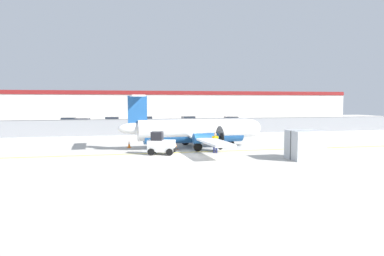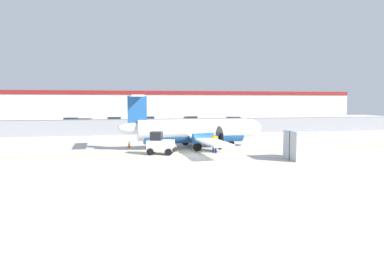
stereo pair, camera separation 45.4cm
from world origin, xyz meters
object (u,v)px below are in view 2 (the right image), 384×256
object	(u,v)px
parked_car_6	(227,123)
parked_car_7	(234,121)
parked_car_5	(190,121)
parked_car_1	(84,123)
ground_crew_worker	(215,142)
cargo_container	(304,145)
parked_car_0	(71,122)
traffic_cone_near_right	(129,144)
parked_car_3	(147,121)
parked_car_2	(114,122)
parked_car_4	(170,124)
baggage_tug	(160,144)
traffic_cone_near_left	(161,148)
commuter_airplane	(197,131)
traffic_cone_far_left	(175,146)

from	to	relation	value
parked_car_6	parked_car_7	xyz separation A→B (m)	(2.85, 5.30, 0.00)
parked_car_5	parked_car_1	bearing A→B (deg)	6.74
parked_car_7	ground_crew_worker	bearing A→B (deg)	-107.39
cargo_container	parked_car_5	world-z (taller)	cargo_container
cargo_container	parked_car_0	xyz separation A→B (m)	(-21.97, 35.62, -0.21)
traffic_cone_near_right	parked_car_5	distance (m)	29.20
parked_car_6	parked_car_3	bearing A→B (deg)	-34.25
parked_car_2	cargo_container	bearing A→B (deg)	114.95
parked_car_4	parked_car_6	size ratio (longest dim) A/B	1.01
parked_car_6	parked_car_7	bearing A→B (deg)	-116.66
parked_car_3	parked_car_7	world-z (taller)	same
parked_car_3	parked_car_6	size ratio (longest dim) A/B	1.00
baggage_tug	parked_car_3	world-z (taller)	baggage_tug
parked_car_0	parked_car_6	bearing A→B (deg)	165.81
parked_car_6	ground_crew_worker	bearing A→B (deg)	72.15
parked_car_0	parked_car_2	size ratio (longest dim) A/B	1.00
parked_car_0	parked_car_4	xyz separation A→B (m)	(15.45, -8.27, 0.00)
parked_car_2	traffic_cone_near_left	bearing A→B (deg)	101.79
parked_car_2	parked_car_3	xyz separation A→B (m)	(5.72, 0.31, 0.00)
parked_car_0	parked_car_1	distance (m)	3.86
traffic_cone_near_left	commuter_airplane	bearing A→B (deg)	22.36
traffic_cone_near_right	parked_car_6	bearing A→B (deg)	50.80
cargo_container	traffic_cone_near_right	bearing A→B (deg)	142.98
traffic_cone_far_left	parked_car_6	distance (m)	23.96
commuter_airplane	parked_car_2	distance (m)	29.73
parked_car_0	parked_car_7	bearing A→B (deg)	178.21
baggage_tug	ground_crew_worker	bearing A→B (deg)	14.57
traffic_cone_far_left	parked_car_7	world-z (taller)	parked_car_7
cargo_container	parked_car_5	distance (m)	36.30
baggage_tug	ground_crew_worker	xyz separation A→B (m)	(4.60, -0.19, 0.10)
commuter_airplane	parked_car_2	size ratio (longest dim) A/B	3.76
cargo_container	parked_car_4	distance (m)	28.12
cargo_container	parked_car_0	world-z (taller)	cargo_container
parked_car_7	traffic_cone_near_right	bearing A→B (deg)	-123.29
ground_crew_worker	parked_car_2	xyz separation A→B (m)	(-9.28, 31.96, -0.06)
ground_crew_worker	traffic_cone_near_left	bearing A→B (deg)	-94.74
parked_car_6	parked_car_5	bearing A→B (deg)	-59.97
parked_car_2	commuter_airplane	bearing A→B (deg)	109.02
commuter_airplane	cargo_container	distance (m)	10.31
traffic_cone_near_left	parked_car_1	xyz separation A→B (m)	(-9.40, 26.17, 0.58)
parked_car_0	parked_car_6	size ratio (longest dim) A/B	1.01
parked_car_7	parked_car_4	bearing A→B (deg)	-149.38
traffic_cone_far_left	parked_car_3	xyz separation A→B (m)	(-0.59, 29.71, 0.58)
parked_car_6	traffic_cone_far_left	bearing A→B (deg)	63.38
parked_car_1	cargo_container	bearing A→B (deg)	128.80
parked_car_6	traffic_cone_near_left	bearing A→B (deg)	61.15
parked_car_4	parked_car_7	bearing A→B (deg)	29.47
parked_car_1	parked_car_7	world-z (taller)	same
baggage_tug	ground_crew_worker	world-z (taller)	baggage_tug
traffic_cone_near_right	parked_car_1	world-z (taller)	parked_car_1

